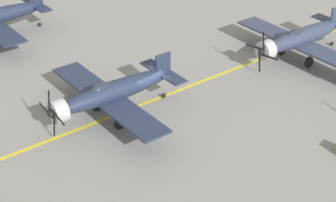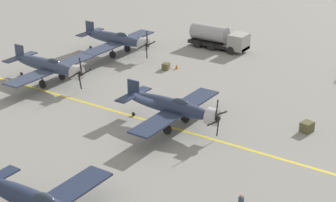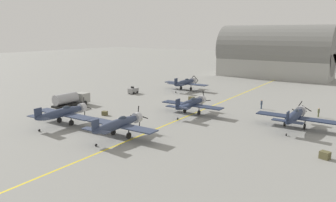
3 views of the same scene
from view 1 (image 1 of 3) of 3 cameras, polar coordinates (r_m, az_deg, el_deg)
The scene contains 4 objects.
ground_plane at distance 41.42m, azimuth -2.22°, elevation -0.20°, with size 400.00×400.00×0.00m, color gray.
taxiway_stripe at distance 41.41m, azimuth -2.22°, elevation -0.19°, with size 0.30×160.00×0.01m, color yellow.
airplane_near_center at distance 48.06m, azimuth 13.26°, elevation 6.27°, with size 12.00×9.98×3.79m.
airplane_mid_center at distance 38.85m, azimuth -5.81°, elevation 0.83°, with size 12.00×9.98×3.78m.
Camera 1 is at (-29.10, 20.34, 21.34)m, focal length 60.00 mm.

